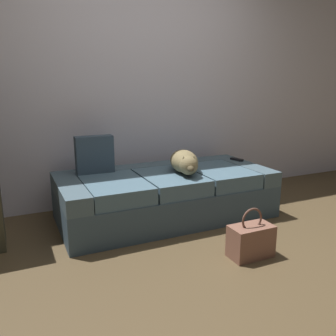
{
  "coord_description": "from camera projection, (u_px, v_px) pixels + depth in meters",
  "views": [
    {
      "loc": [
        -1.31,
        -1.86,
        1.26
      ],
      "look_at": [
        0.0,
        0.99,
        0.49
      ],
      "focal_mm": 37.79,
      "sensor_mm": 36.0,
      "label": 1
    }
  ],
  "objects": [
    {
      "name": "ground_plane",
      "position": [
        227.0,
        266.0,
        2.47
      ],
      "size": [
        10.0,
        10.0,
        0.0
      ],
      "primitive_type": "plane",
      "color": "brown"
    },
    {
      "name": "tv_remote",
      "position": [
        237.0,
        159.0,
        3.76
      ],
      "size": [
        0.08,
        0.16,
        0.02
      ],
      "primitive_type": "cube",
      "rotation": [
        0.0,
        0.0,
        0.26
      ],
      "color": "black",
      "rests_on": "couch"
    },
    {
      "name": "handbag",
      "position": [
        251.0,
        240.0,
        2.58
      ],
      "size": [
        0.32,
        0.18,
        0.38
      ],
      "color": "brown",
      "rests_on": "ground"
    },
    {
      "name": "throw_pillow",
      "position": [
        95.0,
        154.0,
        3.23
      ],
      "size": [
        0.34,
        0.13,
        0.34
      ],
      "primitive_type": "cube",
      "rotation": [
        0.0,
        0.0,
        -0.02
      ],
      "color": "#344655",
      "rests_on": "couch"
    },
    {
      "name": "couch",
      "position": [
        166.0,
        195.0,
        3.34
      ],
      "size": [
        1.96,
        0.92,
        0.44
      ],
      "color": "#394E5D",
      "rests_on": "ground"
    },
    {
      "name": "dog_tan",
      "position": [
        185.0,
        162.0,
        3.24
      ],
      "size": [
        0.36,
        0.58,
        0.2
      ],
      "color": "olive",
      "rests_on": "couch"
    },
    {
      "name": "back_wall",
      "position": [
        139.0,
        67.0,
        3.64
      ],
      "size": [
        6.4,
        0.1,
        2.8
      ],
      "primitive_type": "cube",
      "color": "silver",
      "rests_on": "ground"
    }
  ]
}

